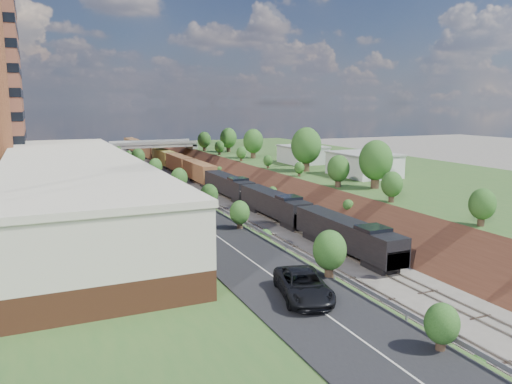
# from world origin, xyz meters

# --- Properties ---
(platform_left) EXTENTS (44.00, 180.00, 5.00)m
(platform_left) POSITION_xyz_m (-33.00, 60.00, 2.50)
(platform_left) COLOR #345D26
(platform_left) RESTS_ON ground
(platform_right) EXTENTS (44.00, 180.00, 5.00)m
(platform_right) POSITION_xyz_m (33.00, 60.00, 2.50)
(platform_right) COLOR #345D26
(platform_right) RESTS_ON ground
(embankment_left) EXTENTS (10.00, 180.00, 10.00)m
(embankment_left) POSITION_xyz_m (-11.00, 60.00, 0.00)
(embankment_left) COLOR brown
(embankment_left) RESTS_ON ground
(embankment_right) EXTENTS (10.00, 180.00, 10.00)m
(embankment_right) POSITION_xyz_m (11.00, 60.00, 0.00)
(embankment_right) COLOR brown
(embankment_right) RESTS_ON ground
(rail_left_track) EXTENTS (1.58, 180.00, 0.18)m
(rail_left_track) POSITION_xyz_m (-2.60, 60.00, 0.09)
(rail_left_track) COLOR gray
(rail_left_track) RESTS_ON ground
(rail_right_track) EXTENTS (1.58, 180.00, 0.18)m
(rail_right_track) POSITION_xyz_m (2.60, 60.00, 0.09)
(rail_right_track) COLOR gray
(rail_right_track) RESTS_ON ground
(road) EXTENTS (8.00, 180.00, 0.10)m
(road) POSITION_xyz_m (-15.50, 60.00, 5.05)
(road) COLOR black
(road) RESTS_ON platform_left
(guardrail) EXTENTS (0.10, 171.00, 0.70)m
(guardrail) POSITION_xyz_m (-11.40, 59.80, 5.55)
(guardrail) COLOR #99999E
(guardrail) RESTS_ON platform_left
(commercial_building) EXTENTS (14.30, 62.30, 7.00)m
(commercial_building) POSITION_xyz_m (-28.00, 38.00, 8.51)
(commercial_building) COLOR brown
(commercial_building) RESTS_ON platform_left
(overpass) EXTENTS (24.50, 8.30, 7.40)m
(overpass) POSITION_xyz_m (0.00, 122.00, 4.92)
(overpass) COLOR gray
(overpass) RESTS_ON ground
(white_building_near) EXTENTS (9.00, 12.00, 4.00)m
(white_building_near) POSITION_xyz_m (23.50, 52.00, 7.00)
(white_building_near) COLOR silver
(white_building_near) RESTS_ON platform_right
(white_building_far) EXTENTS (8.00, 10.00, 3.60)m
(white_building_far) POSITION_xyz_m (23.00, 74.00, 6.80)
(white_building_far) COLOR silver
(white_building_far) RESTS_ON platform_right
(tree_right_large) EXTENTS (5.25, 5.25, 7.61)m
(tree_right_large) POSITION_xyz_m (17.00, 40.00, 9.38)
(tree_right_large) COLOR #473323
(tree_right_large) RESTS_ON platform_right
(tree_left_crest) EXTENTS (2.45, 2.45, 3.55)m
(tree_left_crest) POSITION_xyz_m (-11.80, 20.00, 7.04)
(tree_left_crest) COLOR #473323
(tree_left_crest) RESTS_ON platform_left
(freight_train) EXTENTS (3.24, 164.60, 4.79)m
(freight_train) POSITION_xyz_m (2.60, 101.66, 2.73)
(freight_train) COLOR black
(freight_train) RESTS_ON ground
(suv) EXTENTS (4.66, 7.23, 1.85)m
(suv) POSITION_xyz_m (-15.51, 4.91, 6.03)
(suv) COLOR black
(suv) RESTS_ON road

